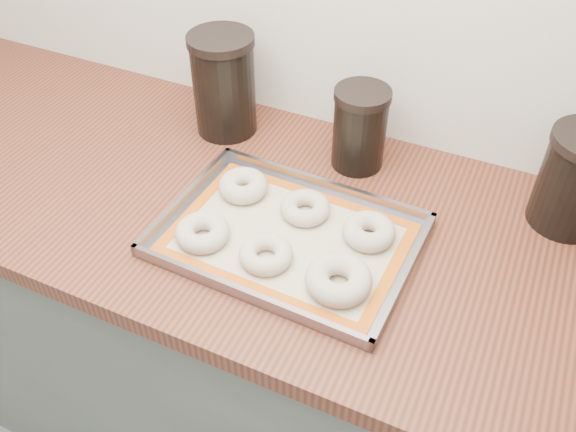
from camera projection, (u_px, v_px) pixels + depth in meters
The scene contains 12 objects.
cabinet at pixel (362, 383), 1.44m from camera, with size 3.00×0.65×0.86m, color #5B685C.
countertop at pixel (381, 250), 1.13m from camera, with size 3.06×0.68×0.04m, color brown.
baking_tray at pixel (288, 237), 1.12m from camera, with size 0.47×0.35×0.03m.
baking_mat at pixel (288, 238), 1.12m from camera, with size 0.43×0.30×0.00m.
bagel_front_left at pixel (202, 232), 1.11m from camera, with size 0.10×0.10×0.04m, color beige.
bagel_front_mid at pixel (266, 254), 1.07m from camera, with size 0.10×0.10×0.03m, color beige.
bagel_front_right at pixel (339, 279), 1.02m from camera, with size 0.11×0.11×0.04m, color beige.
bagel_back_left at pixel (243, 186), 1.21m from camera, with size 0.10×0.10×0.04m, color beige.
bagel_back_mid at pixel (305, 208), 1.16m from camera, with size 0.10×0.10×0.03m, color beige.
bagel_back_right at pixel (369, 231), 1.11m from camera, with size 0.10×0.10×0.04m, color beige.
canister_left at pixel (224, 84), 1.32m from camera, with size 0.14×0.14×0.23m.
canister_mid at pixel (360, 128), 1.24m from camera, with size 0.11×0.11×0.18m.
Camera 1 is at (0.17, 0.88, 1.70)m, focal length 38.00 mm.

